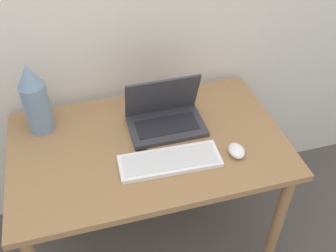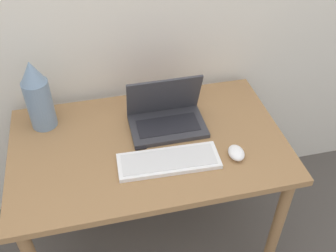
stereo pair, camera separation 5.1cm
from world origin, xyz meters
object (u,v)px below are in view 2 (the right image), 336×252
at_px(mouse, 236,153).
at_px(mp3_player, 140,145).
at_px(vase, 38,96).
at_px(keyboard, 169,161).
at_px(laptop, 166,115).

xyz_separation_m(mouse, mp3_player, (-0.36, 0.15, -0.02)).
bearing_deg(vase, keyboard, -36.20).
bearing_deg(vase, mouse, -26.62).
relative_size(laptop, vase, 1.01).
distance_m(mouse, vase, 0.84).
height_order(laptop, vase, vase).
bearing_deg(keyboard, laptop, 79.61).
distance_m(mouse, mp3_player, 0.39).
bearing_deg(mp3_player, laptop, 39.10).
bearing_deg(mouse, mp3_player, 158.04).
distance_m(keyboard, vase, 0.61).
relative_size(mouse, mp3_player, 1.64).
xyz_separation_m(keyboard, vase, (-0.47, 0.35, 0.15)).
bearing_deg(mouse, laptop, 131.52).
xyz_separation_m(laptop, keyboard, (-0.04, -0.23, -0.04)).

